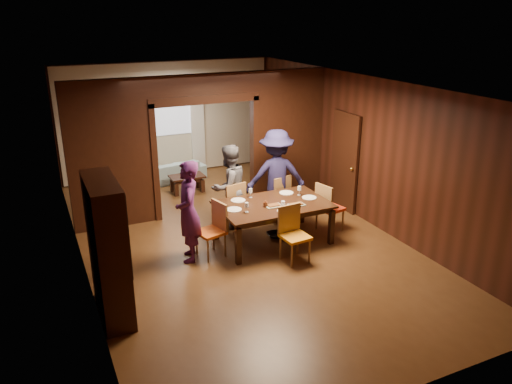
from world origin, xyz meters
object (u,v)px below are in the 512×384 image
person_grey (229,187)px  person_navy (276,176)px  coffee_table (187,184)px  chair_right (330,207)px  chair_far_r (276,197)px  chair_near (295,235)px  sofa (170,171)px  chair_left (210,230)px  dining_table (273,222)px  hutch (108,250)px  person_purple (188,212)px  chair_far_l (231,205)px

person_grey → person_navy: size_ratio=0.89×
coffee_table → chair_right: 3.78m
chair_far_r → chair_near: 1.83m
sofa → chair_left: chair_left is taller
coffee_table → chair_right: bearing=-60.3°
dining_table → hutch: (-3.11, -1.14, 0.62)m
dining_table → chair_near: (-0.01, -0.85, 0.10)m
person_grey → chair_left: person_grey is taller
coffee_table → chair_far_r: bearing=-64.1°
person_purple → hutch: 1.88m
hutch → chair_near: bearing=5.4°
hutch → chair_left: bearing=30.1°
chair_left → chair_far_l: size_ratio=1.00×
sofa → chair_near: (0.76, -5.06, 0.23)m
coffee_table → chair_far_l: size_ratio=0.82×
person_navy → coffee_table: (-1.15, 2.37, -0.74)m
chair_near → hutch: (-3.10, -0.29, 0.52)m
person_grey → coffee_table: 2.40m
person_purple → person_navy: size_ratio=0.93×
sofa → chair_far_l: bearing=86.3°
coffee_table → chair_near: size_ratio=0.82×
sofa → chair_near: size_ratio=1.78×
person_grey → sofa: person_grey is taller
person_purple → chair_far_r: size_ratio=1.82×
person_grey → dining_table: 1.17m
person_navy → chair_left: bearing=44.9°
person_navy → chair_near: person_navy is taller
person_grey → sofa: size_ratio=0.97×
chair_right → chair_near: bearing=111.2°
person_navy → chair_near: size_ratio=1.95×
dining_table → chair_near: size_ratio=2.08×
person_navy → coffee_table: bearing=-47.9°
person_purple → coffee_table: (0.99, 3.29, -0.68)m
chair_near → person_purple: bearing=147.7°
person_grey → person_navy: bearing=156.8°
person_navy → hutch: bearing=45.6°
coffee_table → chair_near: chair_near is taller
sofa → chair_far_r: chair_far_r is taller
person_purple → hutch: size_ratio=0.88×
hutch → dining_table: bearing=20.2°
chair_left → chair_right: same height
dining_table → chair_far_l: bearing=117.3°
person_navy → chair_far_l: size_ratio=1.95×
person_purple → coffee_table: 3.50m
person_navy → chair_far_l: person_navy is taller
person_purple → chair_near: (1.61, -0.83, -0.40)m
sofa → chair_far_r: 3.55m
chair_left → person_grey: bearing=129.3°
coffee_table → chair_far_r: (1.15, -2.36, 0.28)m
person_grey → chair_left: 1.34m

